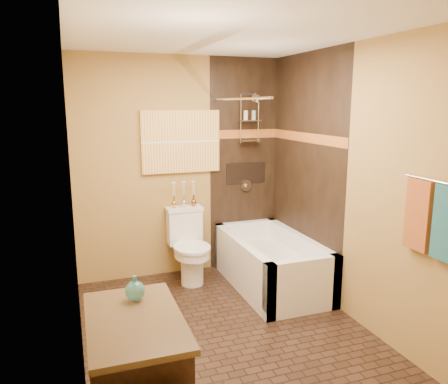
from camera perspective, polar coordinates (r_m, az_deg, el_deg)
name	(u,v)px	position (r m, az deg, el deg)	size (l,w,h in m)	color
floor	(225,330)	(4.06, 0.17, -17.62)	(3.00, 3.00, 0.00)	black
wall_left	(73,203)	(3.41, -19.14, -1.42)	(0.02, 3.00, 2.50)	#A77D40
wall_right	(348,184)	(4.17, 15.87, 1.06)	(0.02, 3.00, 2.50)	#A77D40
wall_back	(181,168)	(5.03, -5.66, 3.17)	(2.40, 0.02, 2.50)	#A77D40
wall_front	(325,248)	(2.31, 13.08, -7.08)	(2.40, 0.02, 2.50)	#A77D40
ceiling	(226,34)	(3.58, 0.20, 19.93)	(3.00, 3.00, 0.00)	silver
alcove_tile_back	(244,165)	(5.26, 2.60, 3.57)	(0.85, 0.01, 2.50)	black
alcove_tile_right	(305,172)	(4.79, 10.56, 2.60)	(0.01, 1.50, 2.50)	black
mosaic_band_back	(244,134)	(5.21, 2.68, 7.59)	(0.85, 0.01, 0.10)	#94461B
mosaic_band_right	(306,137)	(4.74, 10.61, 7.02)	(0.01, 1.50, 0.10)	#94461B
alcove_niche	(246,173)	(5.28, 2.86, 2.50)	(0.50, 0.01, 0.25)	black
shower_fixtures	(250,130)	(5.13, 3.37, 8.03)	(0.24, 0.33, 1.16)	silver
curtain_rod	(238,99)	(4.39, 1.80, 12.09)	(0.03, 0.03, 1.55)	silver
towel_bar	(435,181)	(3.32, 25.86, 1.26)	(0.02, 0.02, 0.55)	silver
towel_teal	(448,224)	(3.30, 27.17, -3.74)	(0.05, 0.22, 0.52)	#1B4A5B
towel_rust	(419,215)	(3.47, 24.07, -2.75)	(0.05, 0.22, 0.52)	#9B4C1C
sunset_painting	(181,142)	(4.97, -5.64, 6.55)	(0.90, 0.04, 0.70)	gold
vanity_mirror	(75,197)	(2.38, -18.84, -0.63)	(0.01, 1.00, 0.90)	white
bathtub	(271,267)	(4.88, 6.10, -9.65)	(0.80, 1.50, 0.55)	white
toilet	(189,245)	(4.95, -4.61, -6.96)	(0.41, 0.61, 0.81)	white
vanity	(136,379)	(2.83, -11.48, -22.77)	(0.55, 0.88, 0.77)	black
teal_bottle	(135,288)	(2.82, -11.56, -12.19)	(0.12, 0.12, 0.19)	teal
bud_vases	(184,194)	(4.98, -5.27, -0.21)	(0.29, 0.06, 0.29)	gold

